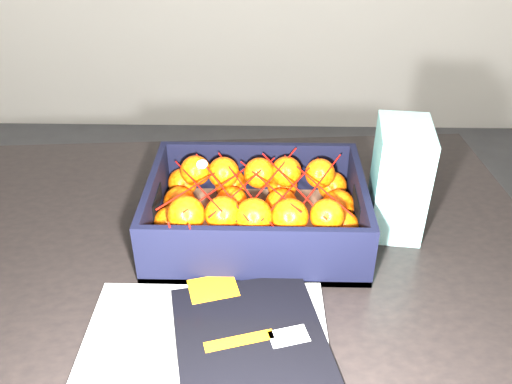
{
  "coord_description": "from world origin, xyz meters",
  "views": [
    {
      "loc": [
        0.29,
        -1.02,
        1.36
      ],
      "look_at": [
        0.28,
        -0.25,
        0.86
      ],
      "focal_mm": 38.04,
      "sensor_mm": 36.0,
      "label": 1
    }
  ],
  "objects_px": {
    "table": "(218,284)",
    "retail_carton": "(399,179)",
    "magazine_stack": "(220,352)",
    "produce_crate": "(256,217)"
  },
  "relations": [
    {
      "from": "retail_carton",
      "to": "table",
      "type": "bearing_deg",
      "value": -162.48
    },
    {
      "from": "retail_carton",
      "to": "magazine_stack",
      "type": "bearing_deg",
      "value": -126.69
    },
    {
      "from": "magazine_stack",
      "to": "retail_carton",
      "type": "xyz_separation_m",
      "value": [
        0.3,
        0.32,
        0.09
      ]
    },
    {
      "from": "produce_crate",
      "to": "retail_carton",
      "type": "bearing_deg",
      "value": 7.41
    },
    {
      "from": "table",
      "to": "produce_crate",
      "type": "xyz_separation_m",
      "value": [
        0.07,
        0.03,
        0.13
      ]
    },
    {
      "from": "magazine_stack",
      "to": "produce_crate",
      "type": "bearing_deg",
      "value": 81.27
    },
    {
      "from": "magazine_stack",
      "to": "produce_crate",
      "type": "distance_m",
      "value": 0.29
    },
    {
      "from": "table",
      "to": "magazine_stack",
      "type": "height_order",
      "value": "magazine_stack"
    },
    {
      "from": "table",
      "to": "retail_carton",
      "type": "relative_size",
      "value": 6.22
    },
    {
      "from": "table",
      "to": "retail_carton",
      "type": "height_order",
      "value": "retail_carton"
    }
  ]
}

